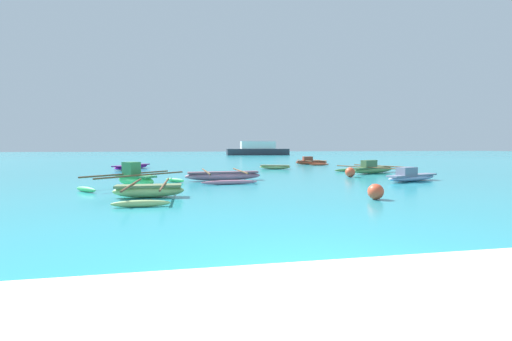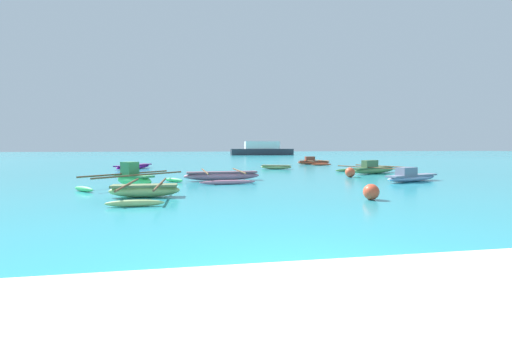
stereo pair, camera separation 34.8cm
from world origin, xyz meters
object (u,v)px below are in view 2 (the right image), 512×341
at_px(moored_boat_3, 411,176).
at_px(moored_boat_7, 222,176).
at_px(mooring_buoy_0, 350,172).
at_px(distant_ferry, 262,149).
at_px(mooring_buoy_1, 371,192).
at_px(moored_boat_4, 145,190).
at_px(moored_boat_0, 276,167).
at_px(moored_boat_2, 313,162).
at_px(moored_boat_5, 374,169).
at_px(moored_boat_6, 133,178).
at_px(moored_boat_1, 134,167).

height_order(moored_boat_3, moored_boat_7, moored_boat_3).
xyz_separation_m(mooring_buoy_0, distant_ferry, (4.76, 51.19, 0.86)).
height_order(mooring_buoy_0, mooring_buoy_1, mooring_buoy_0).
bearing_deg(mooring_buoy_1, moored_boat_4, 165.69).
height_order(moored_boat_3, moored_boat_4, moored_boat_3).
xyz_separation_m(moored_boat_0, mooring_buoy_0, (2.48, -7.39, 0.09)).
height_order(moored_boat_2, mooring_buoy_0, moored_boat_2).
height_order(moored_boat_4, moored_boat_5, moored_boat_5).
relative_size(moored_boat_0, moored_boat_5, 0.47).
bearing_deg(distant_ferry, moored_boat_4, -104.62).
relative_size(moored_boat_3, moored_boat_4, 0.88).
height_order(moored_boat_0, moored_boat_4, moored_boat_4).
relative_size(moored_boat_7, mooring_buoy_0, 7.45).
relative_size(moored_boat_6, distant_ferry, 0.33).
bearing_deg(moored_boat_3, moored_boat_4, 173.99).
height_order(moored_boat_6, moored_boat_7, moored_boat_6).
height_order(moored_boat_2, distant_ferry, distant_ferry).
distance_m(moored_boat_5, moored_boat_7, 10.26).
distance_m(moored_boat_0, mooring_buoy_1, 15.11).
relative_size(moored_boat_0, moored_boat_2, 0.61).
distance_m(moored_boat_3, moored_boat_5, 5.08).
bearing_deg(moored_boat_2, moored_boat_6, -133.27).
relative_size(moored_boat_1, moored_boat_5, 0.80).
bearing_deg(mooring_buoy_1, mooring_buoy_0, 69.34).
bearing_deg(moored_boat_7, moored_boat_6, -157.94).
bearing_deg(moored_boat_6, moored_boat_1, 145.56).
bearing_deg(mooring_buoy_1, moored_boat_2, 75.49).
xyz_separation_m(moored_boat_2, moored_boat_7, (-9.72, -14.10, -0.01)).
bearing_deg(moored_boat_1, mooring_buoy_0, -101.57).
height_order(moored_boat_7, mooring_buoy_1, mooring_buoy_1).
bearing_deg(moored_boat_6, moored_boat_7, 71.04).
distance_m(moored_boat_4, mooring_buoy_1, 7.44).
xyz_separation_m(moored_boat_5, mooring_buoy_0, (-2.70, -2.29, -0.00)).
distance_m(moored_boat_0, moored_boat_3, 11.01).
relative_size(moored_boat_5, distant_ferry, 0.41).
bearing_deg(moored_boat_4, moored_boat_2, 56.73).
bearing_deg(mooring_buoy_1, moored_boat_5, 60.74).
xyz_separation_m(mooring_buoy_1, distant_ferry, (7.67, 58.91, 0.88)).
distance_m(moored_boat_1, moored_boat_2, 16.24).
bearing_deg(moored_boat_5, mooring_buoy_0, -166.29).
xyz_separation_m(moored_boat_1, mooring_buoy_0, (13.13, -9.37, 0.08)).
height_order(moored_boat_1, moored_boat_5, moored_boat_5).
height_order(moored_boat_1, distant_ferry, distant_ferry).
bearing_deg(moored_boat_6, moored_boat_3, 44.70).
relative_size(moored_boat_4, moored_boat_5, 0.77).
height_order(moored_boat_5, moored_boat_6, moored_boat_6).
relative_size(moored_boat_1, moored_boat_4, 1.04).
distance_m(moored_boat_4, moored_boat_5, 15.20).
bearing_deg(moored_boat_4, moored_boat_1, 101.14).
distance_m(moored_boat_7, mooring_buoy_1, 8.27).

